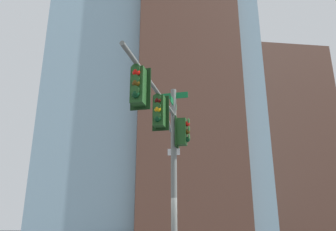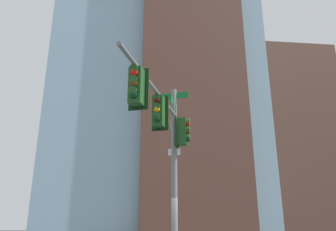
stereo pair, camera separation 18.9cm
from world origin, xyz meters
name	(u,v)px [view 1 (the left image)]	position (x,y,z in m)	size (l,w,h in m)	color
signal_pole_assembly	(166,133)	(-1.42, 0.31, 4.50)	(5.55, 2.55, 6.59)	slate
building_brick_nearside	(156,106)	(40.88, -2.91, 20.72)	(18.85, 21.72, 41.43)	brown
building_brick_midblock	(181,78)	(36.51, -6.54, 24.06)	(17.22, 14.13, 48.13)	brown
building_glass_tower	(151,76)	(44.79, -2.09, 27.83)	(30.39, 30.62, 55.67)	#8CB2C6
building_brick_farside	(277,143)	(52.08, -28.97, 17.61)	(19.55, 16.40, 35.21)	brown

